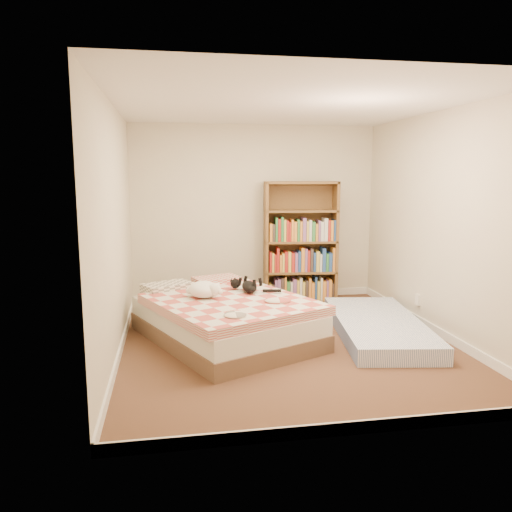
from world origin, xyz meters
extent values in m
cube|color=#4E3221|center=(0.00, 0.00, 0.00)|extent=(3.50, 4.00, 0.01)
cube|color=white|center=(0.00, 0.00, 2.50)|extent=(3.50, 4.00, 0.01)
cube|color=beige|center=(0.00, 2.00, 1.25)|extent=(3.50, 0.01, 2.50)
cube|color=beige|center=(0.00, -2.00, 1.25)|extent=(3.50, 0.01, 2.50)
cube|color=beige|center=(-1.75, 0.00, 1.25)|extent=(0.01, 4.00, 2.50)
cube|color=beige|center=(1.75, 0.00, 1.25)|extent=(0.01, 4.00, 2.50)
cube|color=white|center=(0.00, 1.99, 0.05)|extent=(3.50, 0.02, 0.10)
cube|color=white|center=(0.00, -1.99, 0.05)|extent=(3.50, 0.02, 0.10)
cube|color=white|center=(-1.74, 0.00, 0.05)|extent=(0.02, 4.00, 0.10)
cube|color=white|center=(1.74, 0.00, 0.05)|extent=(0.02, 4.00, 0.10)
cube|color=white|center=(1.74, 0.40, 0.30)|extent=(0.03, 0.09, 0.13)
cube|color=brown|center=(-0.65, 0.22, 0.09)|extent=(2.11, 2.41, 0.18)
cube|color=silver|center=(-0.65, 0.22, 0.28)|extent=(2.07, 2.36, 0.20)
cube|color=#BE4F46|center=(-0.65, 0.22, 0.43)|extent=(2.02, 2.11, 0.10)
cube|color=gray|center=(-0.98, 0.97, 0.46)|extent=(0.65, 0.55, 0.15)
cube|color=#BE4F46|center=(-0.31, 0.97, 0.46)|extent=(0.65, 0.55, 0.15)
cube|color=brown|center=(0.11, 1.73, 0.86)|extent=(0.07, 0.34, 1.71)
cube|color=brown|center=(1.10, 1.73, 0.86)|extent=(0.07, 0.34, 1.71)
cube|color=brown|center=(0.61, 1.89, 0.86)|extent=(1.02, 0.12, 1.71)
cube|color=brown|center=(0.61, 1.73, 0.02)|extent=(1.06, 0.44, 0.03)
cube|color=brown|center=(0.61, 1.73, 0.87)|extent=(1.06, 0.44, 0.03)
cube|color=brown|center=(0.61, 1.73, 1.69)|extent=(1.06, 0.44, 0.03)
cube|color=#6D81B7|center=(1.09, 0.09, 0.09)|extent=(1.21, 2.14, 0.18)
ellipsoid|color=black|center=(-0.34, 0.40, 0.54)|extent=(0.38, 0.38, 0.12)
sphere|color=black|center=(-0.34, 0.60, 0.55)|extent=(0.16, 0.16, 0.11)
cone|color=black|center=(-0.38, 0.63, 0.60)|extent=(0.05, 0.05, 0.04)
cone|color=black|center=(-0.31, 0.63, 0.60)|extent=(0.05, 0.05, 0.04)
cylinder|color=black|center=(-0.25, 0.15, 0.51)|extent=(0.17, 0.17, 0.04)
ellipsoid|color=white|center=(-0.87, 0.23, 0.57)|extent=(0.35, 0.39, 0.18)
sphere|color=white|center=(-0.77, 0.12, 0.59)|extent=(0.15, 0.15, 0.14)
sphere|color=white|center=(-0.72, 0.08, 0.57)|extent=(0.07, 0.07, 0.06)
sphere|color=white|center=(-1.02, 0.30, 0.55)|extent=(0.08, 0.08, 0.08)
camera|label=1|loc=(-1.21, -5.07, 1.79)|focal=35.00mm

